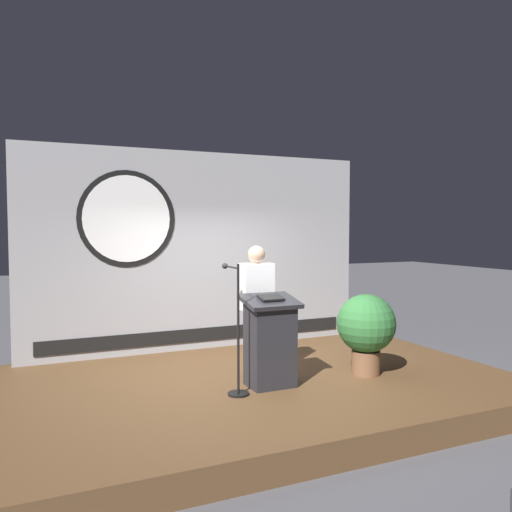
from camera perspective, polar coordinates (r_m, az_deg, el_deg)
The scene contains 7 objects.
ground_plane at distance 6.68m, azimuth -0.65°, elevation -15.78°, with size 40.00×40.00×0.00m, color #4C4C51.
stage_platform at distance 6.63m, azimuth -0.65°, elevation -14.55°, with size 6.40×4.00×0.30m, color brown.
banner_display at distance 8.03m, azimuth -6.24°, elevation 0.57°, with size 5.34×0.12×3.01m.
podium at distance 6.21m, azimuth 1.55°, elevation -9.30°, with size 0.64×0.50×1.08m.
speaker_person at distance 6.59m, azimuth 0.05°, elevation -5.84°, with size 0.40×0.26×1.64m.
microphone_stand at distance 5.94m, azimuth -2.15°, elevation -9.97°, with size 0.24×0.56×1.46m.
potted_plant at distance 6.82m, azimuth 11.92°, elevation -7.56°, with size 0.74×0.74×1.02m.
Camera 1 is at (-2.54, -5.78, 2.17)m, focal length 36.69 mm.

